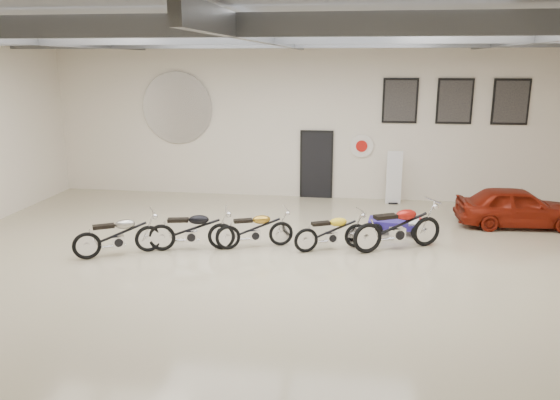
# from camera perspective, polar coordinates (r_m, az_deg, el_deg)

# --- Properties ---
(floor) EXTENTS (16.00, 12.00, 0.01)m
(floor) POSITION_cam_1_polar(r_m,az_deg,el_deg) (12.02, -0.80, -6.50)
(floor) COLOR tan
(floor) RESTS_ON ground
(ceiling) EXTENTS (16.00, 12.00, 0.01)m
(ceiling) POSITION_cam_1_polar(r_m,az_deg,el_deg) (11.25, -0.90, 18.03)
(ceiling) COLOR slate
(ceiling) RESTS_ON back_wall
(back_wall) EXTENTS (16.00, 0.02, 5.00)m
(back_wall) POSITION_cam_1_polar(r_m,az_deg,el_deg) (17.27, 2.25, 8.45)
(back_wall) COLOR silver
(back_wall) RESTS_ON floor
(ceiling_beams) EXTENTS (15.80, 11.80, 0.32)m
(ceiling_beams) POSITION_cam_1_polar(r_m,az_deg,el_deg) (11.24, -0.89, 16.76)
(ceiling_beams) COLOR #54575C
(ceiling_beams) RESTS_ON ceiling
(door) EXTENTS (0.92, 0.08, 2.10)m
(door) POSITION_cam_1_polar(r_m,az_deg,el_deg) (17.39, 3.82, 3.64)
(door) COLOR black
(door) RESTS_ON back_wall
(logo_plaque) EXTENTS (2.30, 0.06, 1.16)m
(logo_plaque) POSITION_cam_1_polar(r_m,az_deg,el_deg) (18.04, -10.68, 9.43)
(logo_plaque) COLOR silver
(logo_plaque) RESTS_ON back_wall
(poster_left) EXTENTS (1.05, 0.08, 1.35)m
(poster_left) POSITION_cam_1_polar(r_m,az_deg,el_deg) (17.14, 12.44, 10.10)
(poster_left) COLOR black
(poster_left) RESTS_ON back_wall
(poster_mid) EXTENTS (1.05, 0.08, 1.35)m
(poster_mid) POSITION_cam_1_polar(r_m,az_deg,el_deg) (17.33, 17.79, 9.80)
(poster_mid) COLOR black
(poster_mid) RESTS_ON back_wall
(poster_right) EXTENTS (1.05, 0.08, 1.35)m
(poster_right) POSITION_cam_1_polar(r_m,az_deg,el_deg) (17.67, 22.98, 9.43)
(poster_right) COLOR black
(poster_right) RESTS_ON back_wall
(oil_sign) EXTENTS (0.72, 0.10, 0.72)m
(oil_sign) POSITION_cam_1_polar(r_m,az_deg,el_deg) (17.24, 8.53, 5.61)
(oil_sign) COLOR white
(oil_sign) RESTS_ON back_wall
(banner_stand) EXTENTS (0.48, 0.24, 1.71)m
(banner_stand) POSITION_cam_1_polar(r_m,az_deg,el_deg) (16.98, 11.83, 2.43)
(banner_stand) COLOR white
(banner_stand) RESTS_ON floor
(motorcycle_silver) EXTENTS (1.96, 1.47, 1.00)m
(motorcycle_silver) POSITION_cam_1_polar(r_m,az_deg,el_deg) (12.79, -16.60, -3.45)
(motorcycle_silver) COLOR silver
(motorcycle_silver) RESTS_ON floor
(motorcycle_black) EXTENTS (2.05, 1.01, 1.02)m
(motorcycle_black) POSITION_cam_1_polar(r_m,az_deg,el_deg) (12.76, -9.25, -3.01)
(motorcycle_black) COLOR silver
(motorcycle_black) RESTS_ON floor
(motorcycle_gold) EXTENTS (1.89, 1.18, 0.94)m
(motorcycle_gold) POSITION_cam_1_polar(r_m,az_deg,el_deg) (12.79, -2.66, -2.97)
(motorcycle_gold) COLOR silver
(motorcycle_gold) RESTS_ON floor
(motorcycle_yellow) EXTENTS (1.84, 1.23, 0.92)m
(motorcycle_yellow) POSITION_cam_1_polar(r_m,az_deg,el_deg) (12.68, 5.40, -3.23)
(motorcycle_yellow) COLOR silver
(motorcycle_yellow) RESTS_ON floor
(motorcycle_red) EXTENTS (2.29, 1.61, 1.15)m
(motorcycle_red) POSITION_cam_1_polar(r_m,az_deg,el_deg) (12.91, 12.21, -2.65)
(motorcycle_red) COLOR silver
(motorcycle_red) RESTS_ON floor
(go_kart) EXTENTS (1.85, 0.98, 0.64)m
(go_kart) POSITION_cam_1_polar(r_m,az_deg,el_deg) (14.20, 12.79, -2.19)
(go_kart) COLOR navy
(go_kart) RESTS_ON floor
(vintage_car) EXTENTS (1.45, 3.19, 1.06)m
(vintage_car) POSITION_cam_1_polar(r_m,az_deg,el_deg) (15.70, 23.53, -0.66)
(vintage_car) COLOR maroon
(vintage_car) RESTS_ON floor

